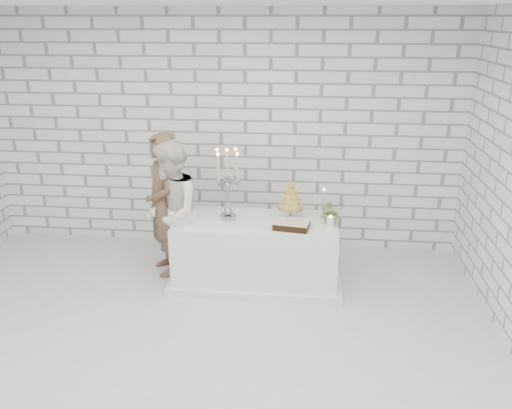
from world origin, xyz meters
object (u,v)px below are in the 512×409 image
candelabra (228,184)px  croquembouche (291,201)px  groom (163,205)px  bride (171,213)px  cake_table (256,251)px

candelabra → croquembouche: bearing=4.1°
croquembouche → groom: bearing=176.6°
groom → candelabra: size_ratio=2.07×
bride → candelabra: bride is taller
groom → croquembouche: (1.47, -0.09, 0.13)m
cake_table → croquembouche: size_ratio=4.06×
groom → bride: 0.24m
cake_table → groom: groom is taller
cake_table → candelabra: 0.84m
groom → candelabra: groom is taller
cake_table → groom: 1.20m
bride → croquembouche: bearing=85.3°
groom → bride: (0.15, -0.19, -0.02)m
groom → croquembouche: bearing=57.7°
candelabra → cake_table: bearing=-4.0°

